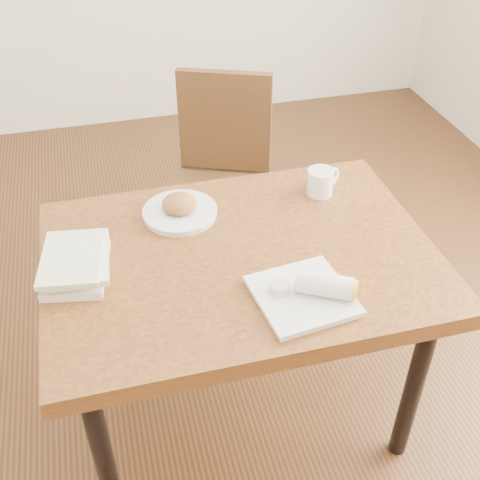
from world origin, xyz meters
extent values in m
cube|color=#472814|center=(0.00, 0.00, -0.01)|extent=(4.00, 5.00, 0.01)
cube|color=brown|center=(0.00, 0.00, 0.72)|extent=(1.19, 0.86, 0.06)
cylinder|color=black|center=(-0.50, -0.33, 0.34)|extent=(0.06, 0.06, 0.69)
cylinder|color=black|center=(0.50, -0.33, 0.34)|extent=(0.06, 0.06, 0.69)
cylinder|color=black|center=(-0.50, 0.33, 0.34)|extent=(0.06, 0.06, 0.69)
cylinder|color=black|center=(0.50, 0.33, 0.34)|extent=(0.06, 0.06, 0.69)
cylinder|color=#442A13|center=(0.33, 0.82, 0.23)|extent=(0.04, 0.04, 0.45)
cylinder|color=#442A13|center=(0.00, 0.96, 0.23)|extent=(0.04, 0.04, 0.45)
cylinder|color=#442A13|center=(0.19, 0.49, 0.23)|extent=(0.04, 0.04, 0.45)
cylinder|color=#442A13|center=(-0.14, 0.63, 0.23)|extent=(0.04, 0.04, 0.45)
cube|color=#442A13|center=(0.10, 0.73, 0.47)|extent=(0.55, 0.55, 0.04)
cube|color=#442A13|center=(0.17, 0.90, 0.73)|extent=(0.39, 0.19, 0.45)
cylinder|color=white|center=(-0.14, 0.24, 0.76)|extent=(0.24, 0.24, 0.02)
cylinder|color=white|center=(-0.14, 0.24, 0.77)|extent=(0.25, 0.25, 0.01)
ellipsoid|color=#B27538|center=(-0.14, 0.24, 0.80)|extent=(0.14, 0.14, 0.06)
cylinder|color=white|center=(0.35, 0.25, 0.80)|extent=(0.09, 0.09, 0.09)
torus|color=white|center=(0.40, 0.27, 0.80)|extent=(0.07, 0.04, 0.07)
cylinder|color=tan|center=(0.35, 0.25, 0.84)|extent=(0.08, 0.08, 0.01)
cylinder|color=#F2E5CC|center=(0.35, 0.25, 0.84)|extent=(0.06, 0.06, 0.00)
cube|color=white|center=(0.12, -0.24, 0.76)|extent=(0.28, 0.28, 0.01)
cube|color=white|center=(0.12, -0.24, 0.77)|extent=(0.29, 0.29, 0.01)
cylinder|color=white|center=(0.17, -0.26, 0.80)|extent=(0.17, 0.13, 0.07)
cylinder|color=yellow|center=(0.24, -0.30, 0.80)|extent=(0.05, 0.06, 0.06)
cylinder|color=silver|center=(0.06, -0.22, 0.79)|extent=(0.05, 0.05, 0.03)
cylinder|color=red|center=(0.06, -0.22, 0.80)|extent=(0.05, 0.05, 0.01)
cube|color=white|center=(-0.49, 0.03, 0.76)|extent=(0.22, 0.28, 0.03)
cube|color=silver|center=(-0.48, 0.05, 0.79)|extent=(0.19, 0.26, 0.02)
cube|color=#BDD28C|center=(-0.50, 0.03, 0.81)|extent=(0.21, 0.27, 0.02)
camera|label=1|loc=(-0.36, -1.38, 1.92)|focal=45.00mm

